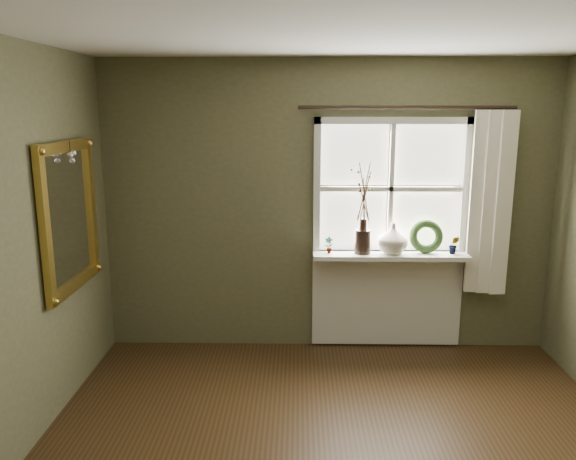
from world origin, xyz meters
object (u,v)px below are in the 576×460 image
at_px(dark_jug, 363,242).
at_px(gilt_mirror, 70,216).
at_px(cream_vase, 393,238).
at_px(wreath, 426,240).

distance_m(dark_jug, gilt_mirror, 2.41).
xyz_separation_m(dark_jug, cream_vase, (0.26, 0.00, 0.03)).
height_order(wreath, gilt_mirror, gilt_mirror).
bearing_deg(wreath, cream_vase, -172.00).
bearing_deg(wreath, gilt_mirror, -164.16).
distance_m(dark_jug, cream_vase, 0.27).
relative_size(cream_vase, wreath, 0.91).
bearing_deg(gilt_mirror, cream_vase, 16.36).
bearing_deg(dark_jug, wreath, 4.06).
xyz_separation_m(cream_vase, wreath, (0.30, 0.04, -0.02)).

